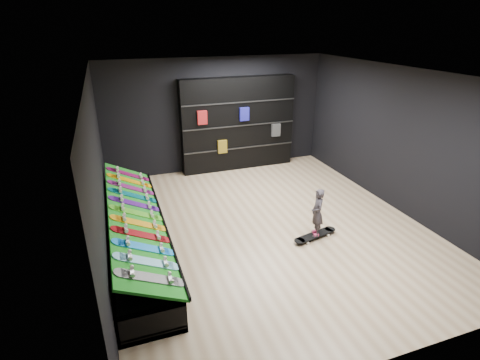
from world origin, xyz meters
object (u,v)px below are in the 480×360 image
object	(u,v)px
display_rack	(136,238)
floor_skateboard	(315,236)
child	(316,221)
back_shelving	(238,124)

from	to	relation	value
display_rack	floor_skateboard	size ratio (longest dim) A/B	4.59
floor_skateboard	child	bearing A→B (deg)	0.00
child	back_shelving	bearing A→B (deg)	-161.49
back_shelving	display_rack	bearing A→B (deg)	-133.01
floor_skateboard	child	xyz separation A→B (m)	(0.00, 0.00, 0.33)
back_shelving	child	world-z (taller)	back_shelving
display_rack	floor_skateboard	distance (m)	3.33
display_rack	floor_skateboard	world-z (taller)	display_rack
display_rack	child	size ratio (longest dim) A/B	8.02
floor_skateboard	child	world-z (taller)	child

